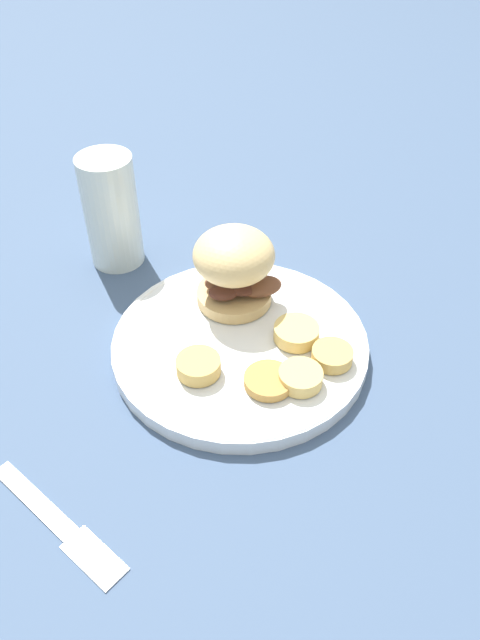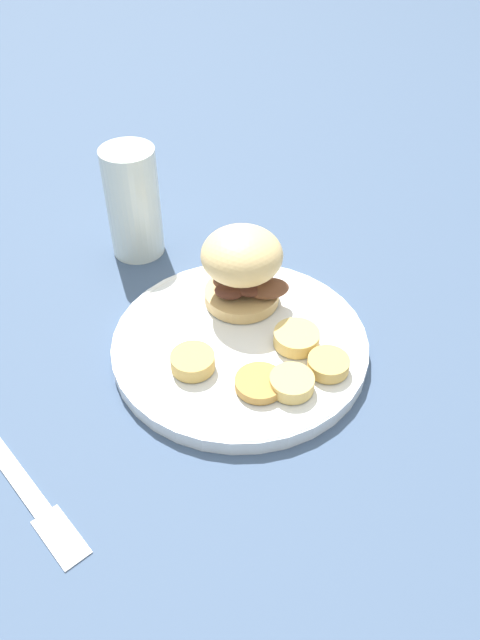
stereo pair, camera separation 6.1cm
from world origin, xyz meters
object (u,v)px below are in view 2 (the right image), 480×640
object	(u,v)px
dinner_plate	(240,344)
drinking_glass	(133,203)
fork	(33,498)
sandwich	(243,266)

from	to	relation	value
dinner_plate	drinking_glass	bearing A→B (deg)	-6.21
drinking_glass	fork	bearing A→B (deg)	131.09
dinner_plate	sandwich	size ratio (longest dim) A/B	2.62
dinner_plate	fork	world-z (taller)	dinner_plate
fork	sandwich	bearing A→B (deg)	-78.08
dinner_plate	drinking_glass	world-z (taller)	drinking_glass
dinner_plate	drinking_glass	xyz separation A→B (m)	(0.22, -0.02, 0.06)
dinner_plate	sandwich	xyz separation A→B (m)	(0.04, -0.04, 0.05)
drinking_glass	sandwich	bearing A→B (deg)	-173.48
sandwich	drinking_glass	size ratio (longest dim) A/B	0.74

